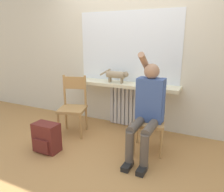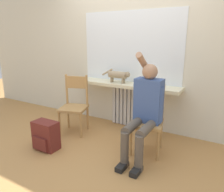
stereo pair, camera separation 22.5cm
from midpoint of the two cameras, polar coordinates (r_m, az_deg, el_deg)
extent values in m
plane|color=#B27F47|center=(2.95, -7.63, -15.23)|extent=(12.00, 12.00, 0.00)
cube|color=beige|center=(3.64, 2.57, 12.97)|extent=(7.00, 0.06, 2.70)
cube|color=silver|center=(3.75, 2.00, -2.37)|extent=(0.57, 0.05, 0.72)
cube|color=silver|center=(3.81, -1.73, -2.05)|extent=(0.05, 0.03, 0.69)
cube|color=silver|center=(3.78, -0.77, -2.19)|extent=(0.05, 0.03, 0.69)
cube|color=silver|center=(3.75, 0.21, -2.34)|extent=(0.05, 0.03, 0.69)
cube|color=silver|center=(3.72, 1.21, -2.48)|extent=(0.05, 0.03, 0.69)
cube|color=silver|center=(3.69, 2.22, -2.63)|extent=(0.05, 0.03, 0.69)
cube|color=silver|center=(3.67, 3.25, -2.77)|extent=(0.05, 0.03, 0.69)
cube|color=silver|center=(3.64, 4.30, -2.92)|extent=(0.05, 0.03, 0.69)
cube|color=silver|center=(3.62, 5.35, -3.07)|extent=(0.05, 0.03, 0.69)
cube|color=beige|center=(3.53, 1.17, 3.01)|extent=(1.79, 0.34, 0.05)
cube|color=white|center=(3.61, 2.34, 12.63)|extent=(1.72, 0.01, 1.12)
cube|color=#B2844C|center=(3.46, -12.19, -3.43)|extent=(0.50, 0.50, 0.04)
cylinder|color=#B2844C|center=(3.45, -15.65, -7.52)|extent=(0.04, 0.04, 0.39)
cylinder|color=#B2844C|center=(3.33, -10.16, -7.98)|extent=(0.04, 0.04, 0.39)
cylinder|color=#B2844C|center=(3.74, -13.62, -5.56)|extent=(0.04, 0.04, 0.39)
cylinder|color=#B2844C|center=(3.63, -8.55, -5.91)|extent=(0.04, 0.04, 0.39)
cylinder|color=#B2844C|center=(3.60, -14.09, 1.53)|extent=(0.04, 0.04, 0.48)
cylinder|color=#B2844C|center=(3.49, -8.85, 1.39)|extent=(0.04, 0.04, 0.48)
cube|color=#B2844C|center=(3.52, -11.61, 3.38)|extent=(0.34, 0.13, 0.19)
cube|color=#B2844C|center=(2.90, 7.44, -6.86)|extent=(0.47, 0.47, 0.04)
cylinder|color=#B2844C|center=(2.86, 3.41, -11.80)|extent=(0.04, 0.04, 0.39)
cylinder|color=#B2844C|center=(2.83, 10.41, -12.38)|extent=(0.04, 0.04, 0.39)
cylinder|color=#B2844C|center=(3.16, 4.54, -9.06)|extent=(0.04, 0.04, 0.39)
cylinder|color=#B2844C|center=(3.13, 10.82, -9.54)|extent=(0.04, 0.04, 0.39)
cylinder|color=#B2844C|center=(3.00, 4.73, -0.76)|extent=(0.04, 0.04, 0.48)
cylinder|color=#B2844C|center=(2.97, 11.27, -1.17)|extent=(0.04, 0.04, 0.48)
cube|color=#B2844C|center=(2.95, 8.07, 1.30)|extent=(0.35, 0.10, 0.19)
cylinder|color=brown|center=(2.73, 4.17, -7.43)|extent=(0.11, 0.48, 0.11)
cylinder|color=brown|center=(2.67, 7.78, -8.03)|extent=(0.11, 0.48, 0.11)
cylinder|color=brown|center=(2.62, 2.07, -13.75)|extent=(0.10, 0.10, 0.44)
cylinder|color=brown|center=(2.57, 5.87, -14.54)|extent=(0.10, 0.10, 0.44)
cube|color=black|center=(2.67, 1.48, -17.86)|extent=(0.09, 0.20, 0.06)
cube|color=black|center=(2.62, 5.27, -18.74)|extent=(0.09, 0.20, 0.06)
cube|color=#3D5693|center=(2.82, 7.77, -1.03)|extent=(0.34, 0.20, 0.56)
sphere|color=#A87A5B|center=(2.74, 8.04, 6.39)|extent=(0.19, 0.19, 0.19)
cylinder|color=#A87A5B|center=(2.90, 6.68, 7.90)|extent=(0.08, 0.50, 0.38)
cylinder|color=#3D5693|center=(2.75, 10.51, -2.18)|extent=(0.08, 0.08, 0.45)
cylinder|color=#9E896B|center=(3.53, -0.84, 5.58)|extent=(0.30, 0.11, 0.11)
sphere|color=#9E896B|center=(3.45, 1.79, 5.64)|extent=(0.08, 0.08, 0.08)
cone|color=#9E896B|center=(3.42, 1.65, 6.21)|extent=(0.03, 0.03, 0.03)
cone|color=#9E896B|center=(3.46, 1.94, 6.31)|extent=(0.03, 0.03, 0.03)
cylinder|color=#9E896B|center=(3.47, 0.53, 3.87)|extent=(0.03, 0.03, 0.08)
cylinder|color=#9E896B|center=(3.52, 0.91, 4.03)|extent=(0.03, 0.03, 0.08)
cylinder|color=#9E896B|center=(3.57, -2.55, 4.16)|extent=(0.03, 0.03, 0.08)
cylinder|color=#9E896B|center=(3.61, -2.14, 4.31)|extent=(0.03, 0.03, 0.08)
cylinder|color=#9E896B|center=(3.61, -3.62, 6.23)|extent=(0.20, 0.03, 0.13)
cube|color=maroon|center=(3.11, -18.73, -10.22)|extent=(0.34, 0.20, 0.39)
cube|color=maroon|center=(3.08, -20.13, -12.29)|extent=(0.24, 0.03, 0.18)
camera|label=1|loc=(0.11, -92.02, -0.55)|focal=35.00mm
camera|label=2|loc=(0.11, 87.98, 0.55)|focal=35.00mm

